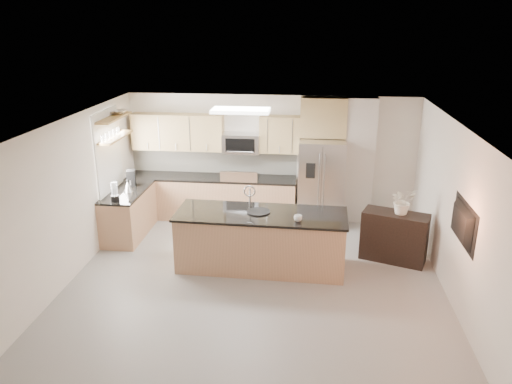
# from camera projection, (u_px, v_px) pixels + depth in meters

# --- Properties ---
(floor) EXTENTS (6.50, 6.50, 0.00)m
(floor) POSITION_uv_depth(u_px,v_px,m) (253.00, 289.00, 7.90)
(floor) COLOR gray
(floor) RESTS_ON ground
(ceiling) EXTENTS (6.00, 6.50, 0.02)m
(ceiling) POSITION_uv_depth(u_px,v_px,m) (253.00, 128.00, 7.05)
(ceiling) COLOR white
(ceiling) RESTS_ON wall_back
(wall_back) EXTENTS (6.00, 0.02, 2.60)m
(wall_back) POSITION_uv_depth(u_px,v_px,m) (271.00, 157.00, 10.52)
(wall_back) COLOR silver
(wall_back) RESTS_ON floor
(wall_front) EXTENTS (6.00, 0.02, 2.60)m
(wall_front) POSITION_uv_depth(u_px,v_px,m) (211.00, 347.00, 4.42)
(wall_front) COLOR silver
(wall_front) RESTS_ON floor
(wall_left) EXTENTS (0.02, 6.50, 2.60)m
(wall_left) POSITION_uv_depth(u_px,v_px,m) (63.00, 205.00, 7.78)
(wall_left) COLOR silver
(wall_left) RESTS_ON floor
(wall_right) EXTENTS (0.02, 6.50, 2.60)m
(wall_right) POSITION_uv_depth(u_px,v_px,m) (460.00, 222.00, 7.16)
(wall_right) COLOR silver
(wall_right) RESTS_ON floor
(back_counter) EXTENTS (3.55, 0.66, 1.44)m
(back_counter) POSITION_uv_depth(u_px,v_px,m) (212.00, 197.00, 10.62)
(back_counter) COLOR tan
(back_counter) RESTS_ON floor
(left_counter) EXTENTS (0.66, 1.50, 0.92)m
(left_counter) POSITION_uv_depth(u_px,v_px,m) (129.00, 213.00, 9.76)
(left_counter) COLOR tan
(left_counter) RESTS_ON floor
(range) EXTENTS (0.76, 0.64, 1.14)m
(range) POSITION_uv_depth(u_px,v_px,m) (241.00, 198.00, 10.55)
(range) COLOR black
(range) RESTS_ON floor
(upper_cabinets) EXTENTS (3.50, 0.33, 0.75)m
(upper_cabinets) POSITION_uv_depth(u_px,v_px,m) (208.00, 133.00, 10.33)
(upper_cabinets) COLOR tan
(upper_cabinets) RESTS_ON wall_back
(microwave) EXTENTS (0.76, 0.40, 0.40)m
(microwave) POSITION_uv_depth(u_px,v_px,m) (241.00, 143.00, 10.28)
(microwave) COLOR silver
(microwave) RESTS_ON upper_cabinets
(refrigerator) EXTENTS (0.92, 0.78, 1.78)m
(refrigerator) POSITION_uv_depth(u_px,v_px,m) (321.00, 182.00, 10.20)
(refrigerator) COLOR silver
(refrigerator) RESTS_ON floor
(partition_column) EXTENTS (0.60, 0.30, 2.60)m
(partition_column) POSITION_uv_depth(u_px,v_px,m) (359.00, 161.00, 10.19)
(partition_column) COLOR beige
(partition_column) RESTS_ON floor
(window) EXTENTS (0.04, 1.15, 1.65)m
(window) POSITION_uv_depth(u_px,v_px,m) (108.00, 154.00, 9.40)
(window) COLOR white
(window) RESTS_ON wall_left
(shelf_lower) EXTENTS (0.30, 1.20, 0.04)m
(shelf_lower) POSITION_uv_depth(u_px,v_px,m) (115.00, 137.00, 9.39)
(shelf_lower) COLOR olive
(shelf_lower) RESTS_ON wall_left
(shelf_upper) EXTENTS (0.30, 1.20, 0.04)m
(shelf_upper) POSITION_uv_depth(u_px,v_px,m) (113.00, 118.00, 9.26)
(shelf_upper) COLOR olive
(shelf_upper) RESTS_ON wall_left
(ceiling_fixture) EXTENTS (1.00, 0.50, 0.06)m
(ceiling_fixture) POSITION_uv_depth(u_px,v_px,m) (241.00, 110.00, 8.60)
(ceiling_fixture) COLOR white
(ceiling_fixture) RESTS_ON ceiling
(island) EXTENTS (2.89, 1.11, 1.41)m
(island) POSITION_uv_depth(u_px,v_px,m) (261.00, 240.00, 8.48)
(island) COLOR tan
(island) RESTS_ON floor
(credenza) EXTENTS (1.20, 0.81, 0.89)m
(credenza) POSITION_uv_depth(u_px,v_px,m) (394.00, 237.00, 8.74)
(credenza) COLOR black
(credenza) RESTS_ON floor
(cup) EXTENTS (0.15, 0.15, 0.10)m
(cup) POSITION_uv_depth(u_px,v_px,m) (298.00, 218.00, 7.97)
(cup) COLOR white
(cup) RESTS_ON island
(platter) EXTENTS (0.51, 0.51, 0.02)m
(platter) POSITION_uv_depth(u_px,v_px,m) (259.00, 212.00, 8.35)
(platter) COLOR black
(platter) RESTS_ON island
(blender) EXTENTS (0.15, 0.15, 0.36)m
(blender) POSITION_uv_depth(u_px,v_px,m) (115.00, 193.00, 9.02)
(blender) COLOR black
(blender) RESTS_ON left_counter
(kettle) EXTENTS (0.19, 0.19, 0.24)m
(kettle) POSITION_uv_depth(u_px,v_px,m) (128.00, 186.00, 9.53)
(kettle) COLOR silver
(kettle) RESTS_ON left_counter
(coffee_maker) EXTENTS (0.21, 0.24, 0.31)m
(coffee_maker) POSITION_uv_depth(u_px,v_px,m) (131.00, 178.00, 9.88)
(coffee_maker) COLOR black
(coffee_maker) RESTS_ON left_counter
(bowl) EXTENTS (0.47, 0.47, 0.10)m
(bowl) POSITION_uv_depth(u_px,v_px,m) (118.00, 112.00, 9.47)
(bowl) COLOR silver
(bowl) RESTS_ON shelf_upper
(flower_vase) EXTENTS (0.78, 0.73, 0.70)m
(flower_vase) POSITION_uv_depth(u_px,v_px,m) (403.00, 194.00, 8.46)
(flower_vase) COLOR white
(flower_vase) RESTS_ON credenza
(television) EXTENTS (0.14, 1.08, 0.62)m
(television) POSITION_uv_depth(u_px,v_px,m) (458.00, 223.00, 6.97)
(television) COLOR black
(television) RESTS_ON wall_right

